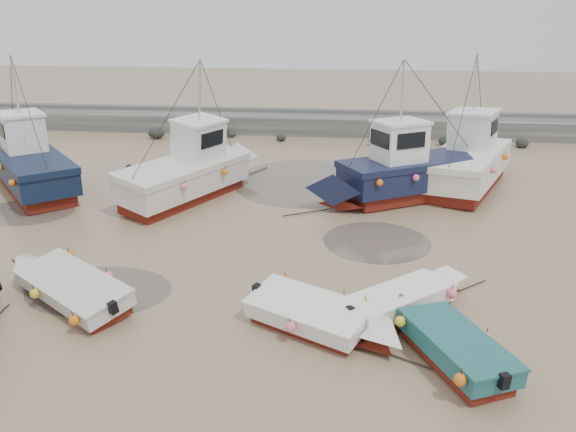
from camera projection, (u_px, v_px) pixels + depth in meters
name	position (u px, v px, depth m)	size (l,w,h in m)	color
ground	(238.00, 283.00, 18.18)	(120.00, 120.00, 0.00)	#937A5C
seawall	(299.00, 124.00, 38.34)	(60.00, 4.92, 1.50)	slate
puddle_a	(99.00, 290.00, 17.75)	(4.67, 4.67, 0.01)	#554C43
puddle_b	(377.00, 241.00, 21.31)	(4.08, 4.08, 0.01)	#554C43
puddle_c	(26.00, 212.00, 24.28)	(4.12, 4.12, 0.01)	#554C43
puddle_d	(302.00, 181.00, 28.41)	(6.79, 6.79, 0.01)	#554C43
dinghy_0	(69.00, 283.00, 17.07)	(5.88, 4.45, 1.43)	maroon
dinghy_2	(447.00, 338.00, 14.25)	(3.11, 5.27, 1.43)	maroon
dinghy_3	(408.00, 297.00, 16.23)	(4.80, 4.18, 1.43)	maroon
dinghy_5	(321.00, 314.00, 15.35)	(5.33, 3.33, 1.43)	maroon
cabin_boat_0	(28.00, 162.00, 26.81)	(7.87, 8.56, 6.22)	maroon
cabin_boat_1	(192.00, 169.00, 25.63)	(5.71, 9.12, 6.22)	maroon
cabin_boat_2	(404.00, 171.00, 25.35)	(9.46, 6.16, 6.22)	maroon
cabin_boat_3	(471.00, 159.00, 27.22)	(5.86, 9.60, 6.22)	maroon
person	(132.00, 197.00, 26.08)	(0.58, 0.38, 1.60)	#191A3D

